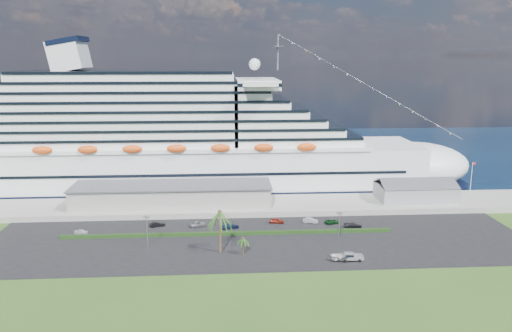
{
  "coord_description": "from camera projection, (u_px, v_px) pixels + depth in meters",
  "views": [
    {
      "loc": [
        -8.62,
        -109.94,
        46.93
      ],
      "look_at": [
        0.33,
        30.0,
        15.77
      ],
      "focal_mm": 35.0,
      "sensor_mm": 36.0,
      "label": 1
    }
  ],
  "objects": [
    {
      "name": "parked_car_4",
      "position": [
        277.0,
        221.0,
        142.24
      ],
      "size": [
        4.44,
        2.23,
        1.45
      ],
      "primitive_type": "imported",
      "rotation": [
        0.0,
        0.0,
        1.45
      ],
      "color": "maroon",
      "rests_on": "asphalt_lot"
    },
    {
      "name": "cruise_ship",
      "position": [
        188.0,
        143.0,
        175.21
      ],
      "size": [
        191.0,
        38.0,
        54.0
      ],
      "color": "silver",
      "rests_on": "ground"
    },
    {
      "name": "parked_car_7",
      "position": [
        353.0,
        225.0,
        138.72
      ],
      "size": [
        4.99,
        2.22,
        1.42
      ],
      "primitive_type": "imported",
      "rotation": [
        0.0,
        0.0,
        1.52
      ],
      "color": "black",
      "rests_on": "asphalt_lot"
    },
    {
      "name": "lamp_post_right",
      "position": [
        339.0,
        224.0,
        125.7
      ],
      "size": [
        1.6,
        0.35,
        8.27
      ],
      "color": "gray",
      "rests_on": "asphalt_lot"
    },
    {
      "name": "flagpole",
      "position": [
        471.0,
        179.0,
        159.36
      ],
      "size": [
        1.08,
        0.16,
        12.0
      ],
      "color": "silver",
      "rests_on": "wharf"
    },
    {
      "name": "boat_trailer",
      "position": [
        342.0,
        256.0,
        115.83
      ],
      "size": [
        6.28,
        4.34,
        1.77
      ],
      "color": "gray",
      "rests_on": "asphalt_lot"
    },
    {
      "name": "hedge",
      "position": [
        228.0,
        233.0,
        132.79
      ],
      "size": [
        88.0,
        1.1,
        0.9
      ],
      "primitive_type": "cube",
      "color": "black",
      "rests_on": "asphalt_lot"
    },
    {
      "name": "palm_tall",
      "position": [
        220.0,
        217.0,
        119.1
      ],
      "size": [
        8.82,
        8.82,
        11.13
      ],
      "color": "#47301E",
      "rests_on": "ground"
    },
    {
      "name": "wharf",
      "position": [
        253.0,
        205.0,
        156.6
      ],
      "size": [
        240.0,
        20.0,
        1.8
      ],
      "primitive_type": "cube",
      "color": "gray",
      "rests_on": "ground"
    },
    {
      "name": "water",
      "position": [
        242.0,
        153.0,
        244.47
      ],
      "size": [
        420.0,
        160.0,
        0.02
      ],
      "primitive_type": "cube",
      "color": "black",
      "rests_on": "ground"
    },
    {
      "name": "lamp_post_left",
      "position": [
        147.0,
        228.0,
        122.71
      ],
      "size": [
        1.6,
        0.35,
        8.27
      ],
      "color": "gray",
      "rests_on": "asphalt_lot"
    },
    {
      "name": "parked_car_1",
      "position": [
        157.0,
        224.0,
        139.22
      ],
      "size": [
        4.49,
        2.83,
        1.4
      ],
      "primitive_type": "imported",
      "rotation": [
        0.0,
        0.0,
        1.92
      ],
      "color": "black",
      "rests_on": "asphalt_lot"
    },
    {
      "name": "port_shed",
      "position": [
        415.0,
        192.0,
        159.08
      ],
      "size": [
        24.0,
        12.31,
        7.37
      ],
      "color": "gray",
      "rests_on": "wharf"
    },
    {
      "name": "terminal_building",
      "position": [
        172.0,
        194.0,
        154.15
      ],
      "size": [
        61.0,
        15.0,
        6.3
      ],
      "color": "gray",
      "rests_on": "wharf"
    },
    {
      "name": "asphalt_lot",
      "position": [
        259.0,
        241.0,
        128.53
      ],
      "size": [
        140.0,
        38.0,
        0.12
      ],
      "primitive_type": "cube",
      "color": "black",
      "rests_on": "ground"
    },
    {
      "name": "ground",
      "position": [
        263.0,
        259.0,
        117.82
      ],
      "size": [
        420.0,
        420.0,
        0.0
      ],
      "primitive_type": "plane",
      "color": "#2E511B",
      "rests_on": "ground"
    },
    {
      "name": "parked_car_6",
      "position": [
        333.0,
        221.0,
        141.88
      ],
      "size": [
        4.92,
        3.43,
        1.25
      ],
      "primitive_type": "imported",
      "rotation": [
        0.0,
        0.0,
        1.91
      ],
      "color": "#0E3A17",
      "rests_on": "asphalt_lot"
    },
    {
      "name": "parked_car_3",
      "position": [
        230.0,
        226.0,
        137.81
      ],
      "size": [
        5.21,
        3.0,
        1.42
      ],
      "primitive_type": "imported",
      "rotation": [
        0.0,
        0.0,
        1.79
      ],
      "color": "#111B3D",
      "rests_on": "asphalt_lot"
    },
    {
      "name": "palm_short",
      "position": [
        243.0,
        241.0,
        119.18
      ],
      "size": [
        3.53,
        3.53,
        4.56
      ],
      "color": "#47301E",
      "rests_on": "ground"
    },
    {
      "name": "pickup_truck",
      "position": [
        351.0,
        257.0,
        116.02
      ],
      "size": [
        5.49,
        2.25,
        1.91
      ],
      "color": "black",
      "rests_on": "asphalt_lot"
    },
    {
      "name": "parked_car_2",
      "position": [
        198.0,
        224.0,
        139.48
      ],
      "size": [
        5.16,
        3.4,
        1.32
      ],
      "primitive_type": "imported",
      "rotation": [
        0.0,
        0.0,
        1.85
      ],
      "color": "gray",
      "rests_on": "asphalt_lot"
    },
    {
      "name": "parked_car_0",
      "position": [
        81.0,
        232.0,
        133.56
      ],
      "size": [
        3.98,
        2.16,
        1.28
      ],
      "primitive_type": "imported",
      "rotation": [
        0.0,
        0.0,
        1.39
      ],
      "color": "#B3B3B5",
      "rests_on": "asphalt_lot"
    },
    {
      "name": "parked_car_5",
      "position": [
        310.0,
        220.0,
        142.4
      ],
      "size": [
        4.54,
        2.61,
        1.42
      ],
      "primitive_type": "imported",
      "rotation": [
        0.0,
        0.0,
        1.3
      ],
      "color": "#9EA2A5",
      "rests_on": "asphalt_lot"
    }
  ]
}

